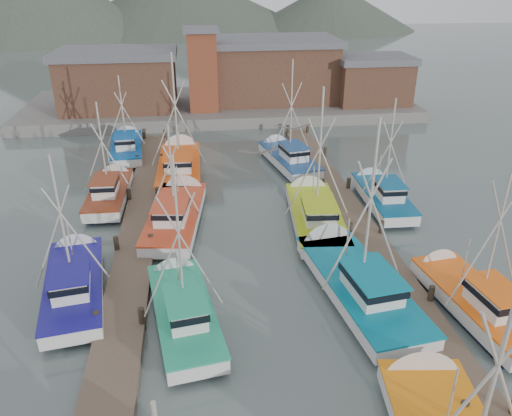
{
  "coord_description": "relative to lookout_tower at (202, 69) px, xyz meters",
  "views": [
    {
      "loc": [
        -3.07,
        -20.99,
        15.25
      ],
      "look_at": [
        0.18,
        4.94,
        2.6
      ],
      "focal_mm": 35.0,
      "sensor_mm": 36.0,
      "label": 1
    }
  ],
  "objects": [
    {
      "name": "boat_14",
      "position": [
        -7.28,
        -10.1,
        -4.87
      ],
      "size": [
        3.36,
        8.73,
        7.81
      ],
      "rotation": [
        0.0,
        0.0,
        0.09
      ],
      "color": "#0F1B32",
      "rests_on": "ground"
    },
    {
      "name": "boat_9",
      "position": [
        6.38,
        -25.38,
        -4.87
      ],
      "size": [
        4.01,
        9.87,
        9.98
      ],
      "rotation": [
        0.0,
        0.0,
        -0.09
      ],
      "color": "#0F1B32",
      "rests_on": "ground"
    },
    {
      "name": "dock_right",
      "position": [
        9.0,
        -28.96,
        -5.34
      ],
      "size": [
        2.3,
        46.0,
        1.5
      ],
      "color": "brown",
      "rests_on": "ground"
    },
    {
      "name": "boat_6",
      "position": [
        -7.66,
        -31.54,
        -4.87
      ],
      "size": [
        4.01,
        9.14,
        8.53
      ],
      "rotation": [
        0.0,
        0.0,
        0.15
      ],
      "color": "#0F1B32",
      "rests_on": "ground"
    },
    {
      "name": "boat_11",
      "position": [
        11.75,
        -23.11,
        -4.87
      ],
      "size": [
        3.36,
        8.11,
        8.35
      ],
      "rotation": [
        0.0,
        0.0,
        -0.03
      ],
      "color": "#0F1B32",
      "rests_on": "ground"
    },
    {
      "name": "dock_left",
      "position": [
        -5.0,
        -28.96,
        -5.34
      ],
      "size": [
        2.3,
        46.0,
        1.5
      ],
      "color": "brown",
      "rests_on": "ground"
    },
    {
      "name": "distant_hills",
      "position": [
        -10.76,
        89.59,
        -5.55
      ],
      "size": [
        175.0,
        140.0,
        42.0
      ],
      "color": "#495345",
      "rests_on": "ground"
    },
    {
      "name": "boat_10",
      "position": [
        -7.4,
        -20.1,
        -4.87
      ],
      "size": [
        3.27,
        8.17,
        7.97
      ],
      "rotation": [
        0.0,
        0.0,
        -0.02
      ],
      "color": "#0F1B32",
      "rests_on": "ground"
    },
    {
      "name": "boat_13",
      "position": [
        6.49,
        -14.68,
        -4.87
      ],
      "size": [
        4.26,
        9.06,
        9.61
      ],
      "rotation": [
        0.0,
        0.0,
        0.19
      ],
      "color": "#0F1B32",
      "rests_on": "ground"
    },
    {
      "name": "shed_right",
      "position": [
        19.0,
        1.0,
        -1.71
      ],
      "size": [
        8.48,
        6.36,
        5.2
      ],
      "color": "brown",
      "rests_on": "quay"
    },
    {
      "name": "ground",
      "position": [
        2.0,
        -33.0,
        -5.55
      ],
      "size": [
        260.0,
        260.0,
        0.0
      ],
      "primitive_type": "plane",
      "color": "#45534F",
      "rests_on": "ground"
    },
    {
      "name": "lookout_tower",
      "position": [
        0.0,
        0.0,
        0.0
      ],
      "size": [
        3.6,
        3.6,
        8.5
      ],
      "color": "brown",
      "rests_on": "quay"
    },
    {
      "name": "shed_center",
      "position": [
        8.0,
        4.0,
        -0.86
      ],
      "size": [
        14.84,
        9.54,
        6.9
      ],
      "color": "brown",
      "rests_on": "quay"
    },
    {
      "name": "quay",
      "position": [
        2.0,
        4.0,
        -4.95
      ],
      "size": [
        44.0,
        16.0,
        1.2
      ],
      "primitive_type": "cube",
      "color": "slate",
      "rests_on": "ground"
    },
    {
      "name": "boat_12",
      "position": [
        -2.51,
        -15.3,
        -4.86
      ],
      "size": [
        4.33,
        10.53,
        10.68
      ],
      "rotation": [
        0.0,
        0.0,
        -0.02
      ],
      "color": "#0F1B32",
      "rests_on": "ground"
    },
    {
      "name": "boat_7",
      "position": [
        11.84,
        -35.46,
        -4.87
      ],
      "size": [
        3.85,
        8.7,
        9.72
      ],
      "rotation": [
        0.0,
        0.0,
        0.13
      ],
      "color": "#0F1B32",
      "rests_on": "ground"
    },
    {
      "name": "boat_8",
      "position": [
        -2.59,
        -24.23,
        -4.87
      ],
      "size": [
        4.26,
        10.05,
        7.77
      ],
      "rotation": [
        0.0,
        0.0,
        -0.13
      ],
      "color": "#0F1B32",
      "rests_on": "ground"
    },
    {
      "name": "gull_far",
      "position": [
        3.1,
        -33.58,
        3.49
      ],
      "size": [
        1.55,
        0.63,
        0.24
      ],
      "rotation": [
        0.0,
        0.0,
        0.12
      ],
      "color": "gray",
      "rests_on": "ground"
    },
    {
      "name": "shed_left",
      "position": [
        -9.0,
        2.0,
        -1.21
      ],
      "size": [
        12.72,
        8.48,
        6.2
      ],
      "color": "brown",
      "rests_on": "quay"
    },
    {
      "name": "boat_5",
      "position": [
        6.64,
        -33.25,
        -4.86
      ],
      "size": [
        4.62,
        10.76,
        10.49
      ],
      "rotation": [
        0.0,
        0.0,
        0.14
      ],
      "color": "#0F1B32",
      "rests_on": "ground"
    },
    {
      "name": "gull_near",
      "position": [
        1.12,
        -37.08,
        3.69
      ],
      "size": [
        1.55,
        0.63,
        0.24
      ],
      "rotation": [
        0.0,
        0.0,
        0.13
      ],
      "color": "gray",
      "rests_on": "ground"
    },
    {
      "name": "boat_4",
      "position": [
        -2.14,
        -34.48,
        -4.87
      ],
      "size": [
        3.82,
        8.69,
        9.23
      ],
      "rotation": [
        0.0,
        0.0,
        0.16
      ],
      "color": "#0F1B32",
      "rests_on": "ground"
    }
  ]
}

